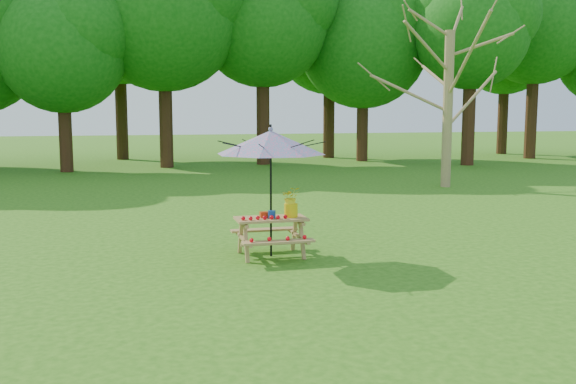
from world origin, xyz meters
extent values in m
plane|color=#286012|center=(0.00, 0.00, 0.00)|extent=(120.00, 120.00, 0.00)
cylinder|color=olive|center=(10.19, 12.90, 2.50)|extent=(0.35, 0.35, 5.00)
cube|color=#AB8D4D|center=(2.44, 4.56, 0.65)|extent=(1.20, 0.62, 0.04)
cube|color=#AB8D4D|center=(2.44, 4.01, 0.36)|extent=(1.20, 0.22, 0.04)
cube|color=#AB8D4D|center=(2.44, 5.11, 0.36)|extent=(1.20, 0.22, 0.04)
cylinder|color=black|center=(2.44, 4.56, 1.12)|extent=(0.04, 0.04, 2.25)
cone|color=teal|center=(2.44, 4.56, 1.95)|extent=(2.40, 2.40, 0.40)
sphere|color=teal|center=(2.44, 4.56, 2.17)|extent=(0.08, 0.08, 0.08)
cube|color=#B6310E|center=(2.32, 4.58, 0.72)|extent=(0.14, 0.12, 0.10)
cylinder|color=#13419B|center=(2.44, 4.49, 0.74)|extent=(0.13, 0.13, 0.13)
cube|color=white|center=(2.41, 4.73, 0.71)|extent=(0.13, 0.13, 0.07)
cylinder|color=yellow|center=(2.78, 4.54, 0.79)|extent=(0.23, 0.23, 0.23)
imported|color=yellow|center=(2.78, 4.54, 1.02)|extent=(0.34, 0.30, 0.35)
camera|label=1|loc=(0.04, -5.94, 2.49)|focal=40.00mm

